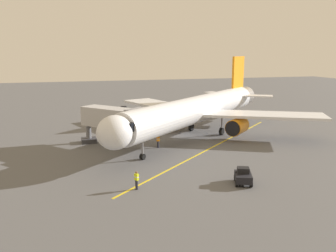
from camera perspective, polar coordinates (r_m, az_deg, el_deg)
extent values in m
plane|color=#565659|center=(52.24, 2.75, -1.67)|extent=(220.00, 220.00, 0.00)
cube|color=yellow|center=(46.80, 7.34, -3.34)|extent=(30.21, 26.58, 0.01)
cylinder|color=silver|center=(51.37, 4.78, 2.74)|extent=(28.05, 25.29, 3.80)
ellipsoid|color=silver|center=(36.49, -8.59, -1.06)|extent=(5.39, 5.35, 3.61)
cone|color=silver|center=(68.17, 12.03, 4.74)|extent=(4.51, 4.55, 3.42)
cube|color=black|center=(37.42, -7.22, 0.16)|extent=(3.33, 3.48, 0.90)
cube|color=silver|center=(51.69, 15.11, 1.75)|extent=(17.57, 12.31, 0.36)
cylinder|color=orange|center=(50.30, 11.13, -0.07)|extent=(4.07, 3.97, 2.30)
cylinder|color=black|center=(48.71, 10.38, -0.43)|extent=(1.54, 1.71, 2.10)
cube|color=silver|center=(58.91, -0.92, 3.34)|extent=(10.54, 17.81, 0.36)
cylinder|color=orange|center=(55.44, -0.10, 1.24)|extent=(4.07, 3.97, 2.30)
cylinder|color=black|center=(54.00, -1.09, 0.95)|extent=(1.54, 1.71, 2.10)
cube|color=orange|center=(65.03, 11.24, 7.81)|extent=(3.84, 3.44, 7.20)
cube|color=silver|center=(63.96, 13.70, 4.76)|extent=(6.73, 5.33, 0.24)
cube|color=silver|center=(66.26, 8.44, 5.19)|extent=(4.74, 6.83, 0.24)
cylinder|color=slate|center=(40.61, -4.16, -3.08)|extent=(0.24, 0.24, 2.77)
cylinder|color=black|center=(40.99, -4.13, -4.95)|extent=(0.82, 0.80, 0.70)
cylinder|color=slate|center=(53.32, 8.71, 0.61)|extent=(0.24, 0.24, 2.77)
cylinder|color=black|center=(53.60, 8.67, -0.85)|extent=(1.12, 1.06, 1.10)
cylinder|color=slate|center=(55.55, 3.80, 1.16)|extent=(0.24, 0.24, 2.77)
cylinder|color=black|center=(55.82, 3.78, -0.23)|extent=(1.12, 1.06, 1.10)
cube|color=#B7B7BC|center=(46.04, -8.87, 1.33)|extent=(7.89, 8.48, 2.50)
cube|color=gray|center=(43.25, -4.37, 0.77)|extent=(4.25, 4.22, 3.00)
cylinder|color=slate|center=(49.44, -12.74, -0.40)|extent=(0.70, 0.70, 3.90)
cube|color=#333338|center=(49.81, -12.65, -2.26)|extent=(2.00, 2.00, 0.60)
cylinder|color=#23232D|center=(32.35, -5.09, -9.44)|extent=(0.26, 0.26, 0.88)
cube|color=#D8EA19|center=(32.09, -5.11, -8.21)|extent=(0.40, 0.45, 0.60)
cube|color=silver|center=(32.09, -5.11, -8.21)|extent=(0.42, 0.47, 0.10)
sphere|color=brown|center=(31.95, -5.13, -7.50)|extent=(0.22, 0.22, 0.22)
cylinder|color=#23232D|center=(45.90, -1.62, -2.98)|extent=(0.26, 0.26, 0.88)
cube|color=orange|center=(45.72, -1.62, -2.09)|extent=(0.42, 0.31, 0.60)
cube|color=silver|center=(45.72, -1.62, -2.09)|extent=(0.44, 0.32, 0.10)
sphere|color=brown|center=(45.62, -1.63, -1.58)|extent=(0.22, 0.22, 0.22)
cube|color=black|center=(34.20, 12.06, -8.09)|extent=(2.26, 2.70, 0.70)
cube|color=black|center=(34.29, 12.05, -6.98)|extent=(1.36, 1.25, 0.50)
cylinder|color=black|center=(33.65, 13.29, -9.12)|extent=(0.46, 0.65, 0.60)
cylinder|color=black|center=(33.51, 11.06, -9.11)|extent=(0.46, 0.65, 0.60)
cylinder|color=black|center=(35.14, 12.97, -8.19)|extent=(0.46, 0.65, 0.60)
cylinder|color=black|center=(35.00, 10.84, -8.18)|extent=(0.46, 0.65, 0.60)
cube|color=white|center=(72.07, -7.23, 2.50)|extent=(2.25, 2.69, 0.70)
cube|color=black|center=(72.27, -7.19, 3.00)|extent=(1.36, 1.24, 0.50)
cylinder|color=black|center=(71.22, -6.85, 2.11)|extent=(0.45, 0.65, 0.60)
cylinder|color=black|center=(71.50, -7.87, 2.12)|extent=(0.45, 0.65, 0.60)
cylinder|color=black|center=(72.76, -6.58, 2.32)|extent=(0.45, 0.65, 0.60)
cylinder|color=black|center=(73.04, -7.58, 2.33)|extent=(0.45, 0.65, 0.60)
cube|color=#9E9EA3|center=(64.85, -3.93, 1.87)|extent=(2.47, 2.52, 1.20)
cube|color=black|center=(64.32, -4.36, 1.96)|extent=(1.07, 1.51, 0.70)
cube|color=silver|center=(66.16, -2.76, 2.52)|extent=(4.11, 3.65, 2.20)
cylinder|color=black|center=(64.33, -3.66, 1.25)|extent=(0.84, 0.67, 0.84)
cylinder|color=black|center=(65.22, -4.48, 1.38)|extent=(0.84, 0.67, 0.84)
cylinder|color=black|center=(66.64, -1.75, 1.63)|extent=(0.84, 0.67, 0.84)
cylinder|color=black|center=(67.50, -2.58, 1.76)|extent=(0.84, 0.67, 0.84)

